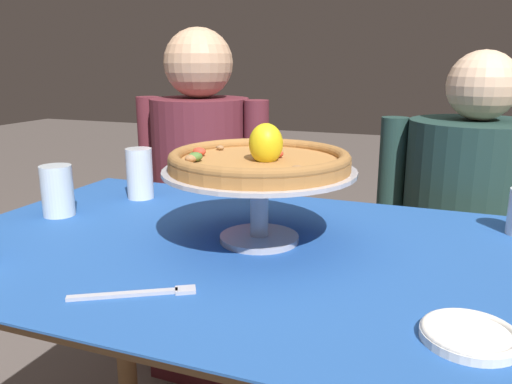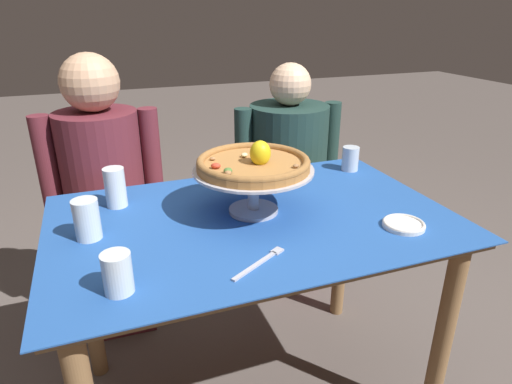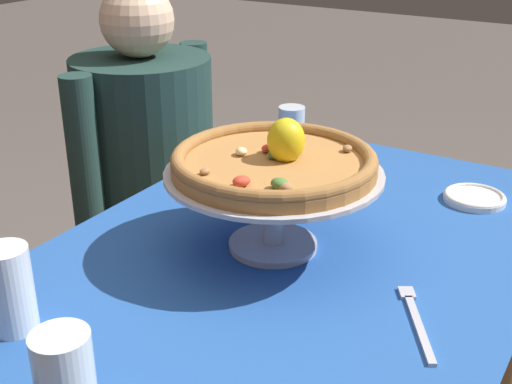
% 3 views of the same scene
% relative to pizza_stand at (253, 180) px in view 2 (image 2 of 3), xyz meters
% --- Properties ---
extents(dining_table, '(1.25, 0.80, 0.75)m').
position_rel_pizza_stand_xyz_m(dining_table, '(-0.01, -0.04, -0.23)').
color(dining_table, olive).
rests_on(dining_table, ground).
extents(pizza_stand, '(0.38, 0.38, 0.15)m').
position_rel_pizza_stand_xyz_m(pizza_stand, '(0.00, 0.00, 0.00)').
color(pizza_stand, '#B7B7C1').
rests_on(pizza_stand, dining_table).
extents(pizza, '(0.35, 0.35, 0.09)m').
position_rel_pizza_stand_xyz_m(pizza, '(0.00, -0.00, 0.06)').
color(pizza, '#AD753D').
rests_on(pizza, pizza_stand).
extents(water_glass_front_left, '(0.07, 0.07, 0.10)m').
position_rel_pizza_stand_xyz_m(water_glass_front_left, '(-0.44, -0.30, -0.07)').
color(water_glass_front_left, silver).
rests_on(water_glass_front_left, dining_table).
extents(water_glass_back_right, '(0.07, 0.07, 0.10)m').
position_rel_pizza_stand_xyz_m(water_glass_back_right, '(0.50, 0.23, -0.07)').
color(water_glass_back_right, silver).
rests_on(water_glass_back_right, dining_table).
extents(water_glass_side_left, '(0.07, 0.07, 0.12)m').
position_rel_pizza_stand_xyz_m(water_glass_side_left, '(-0.50, -0.00, -0.06)').
color(water_glass_side_left, silver).
rests_on(water_glass_side_left, dining_table).
extents(water_glass_back_left, '(0.07, 0.07, 0.13)m').
position_rel_pizza_stand_xyz_m(water_glass_back_left, '(-0.41, 0.20, -0.05)').
color(water_glass_back_left, white).
rests_on(water_glass_back_left, dining_table).
extents(side_plate, '(0.13, 0.13, 0.02)m').
position_rel_pizza_stand_xyz_m(side_plate, '(0.39, -0.26, -0.10)').
color(side_plate, white).
rests_on(side_plate, dining_table).
extents(dinner_fork, '(0.18, 0.12, 0.01)m').
position_rel_pizza_stand_xyz_m(dinner_fork, '(-0.09, -0.30, -0.11)').
color(dinner_fork, '#B7B7C1').
rests_on(dinner_fork, dining_table).
extents(diner_left, '(0.49, 0.34, 1.21)m').
position_rel_pizza_stand_xyz_m(diner_left, '(-0.44, 0.62, -0.28)').
color(diner_left, maroon).
rests_on(diner_left, ground).
extents(diner_right, '(0.53, 0.38, 1.13)m').
position_rel_pizza_stand_xyz_m(diner_right, '(0.41, 0.64, -0.30)').
color(diner_right, maroon).
rests_on(diner_right, ground).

